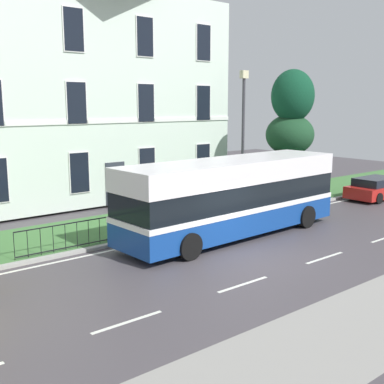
# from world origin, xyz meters

# --- Properties ---
(ground_plane) EXTENTS (60.00, 56.00, 0.18)m
(ground_plane) POSITION_xyz_m (0.00, 0.80, -0.02)
(ground_plane) COLOR #464146
(georgian_townhouse) EXTENTS (16.15, 8.84, 13.47)m
(georgian_townhouse) POSITION_xyz_m (0.73, 14.59, 6.89)
(georgian_townhouse) COLOR silver
(georgian_townhouse) RESTS_ON ground_plane
(iron_verge_railing) EXTENTS (14.62, 0.04, 0.97)m
(iron_verge_railing) POSITION_xyz_m (0.73, 4.40, 0.62)
(iron_verge_railing) COLOR black
(iron_verge_railing) RESTS_ON ground_plane
(evergreen_tree) EXTENTS (3.77, 3.77, 7.02)m
(evergreen_tree) POSITION_xyz_m (9.37, 6.10, 2.87)
(evergreen_tree) COLOR #423328
(evergreen_tree) RESTS_ON ground_plane
(single_decker_bus) EXTENTS (10.28, 3.03, 3.10)m
(single_decker_bus) POSITION_xyz_m (1.53, 2.36, 1.63)
(single_decker_bus) COLOR navy
(single_decker_bus) RESTS_ON ground_plane
(parked_hatchback_00) EXTENTS (4.10, 1.87, 1.22)m
(parked_hatchback_00) POSITION_xyz_m (13.19, 2.81, 0.60)
(parked_hatchback_00) COLOR #B31D19
(parked_hatchback_00) RESTS_ON ground_plane
(street_lamp_post) EXTENTS (0.36, 0.24, 6.66)m
(street_lamp_post) POSITION_xyz_m (4.60, 4.90, 3.94)
(street_lamp_post) COLOR #333338
(street_lamp_post) RESTS_ON ground_plane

